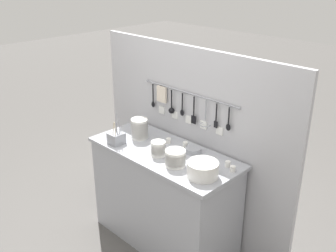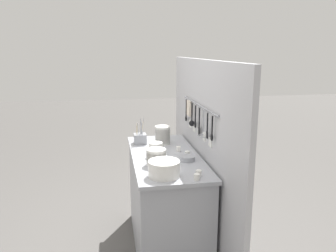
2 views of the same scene
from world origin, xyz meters
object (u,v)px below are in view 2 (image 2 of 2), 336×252
at_px(steel_mixing_bowl, 187,158).
at_px(cup_mid_row, 178,149).
at_px(cup_centre, 199,173).
at_px(bowl_stack_tall_left, 156,149).
at_px(bowl_stack_nested_right, 156,157).
at_px(cup_front_left, 187,154).
at_px(bowl_stack_wide_centre, 163,135).
at_px(plate_stack, 164,169).
at_px(cutlery_caddy, 140,138).
at_px(cup_back_left, 197,177).

distance_m(steel_mixing_bowl, cup_mid_row, 0.28).
bearing_deg(cup_centre, bowl_stack_tall_left, -154.46).
xyz_separation_m(bowl_stack_tall_left, steel_mixing_bowl, (0.17, 0.25, -0.04)).
distance_m(bowl_stack_nested_right, cup_front_left, 0.36).
distance_m(bowl_stack_wide_centre, plate_stack, 0.87).
relative_size(bowl_stack_nested_right, bowl_stack_wide_centre, 0.88).
height_order(bowl_stack_wide_centre, cutlery_caddy, cutlery_caddy).
bearing_deg(plate_stack, steel_mixing_bowl, 141.20).
relative_size(bowl_stack_nested_right, cup_centre, 3.57).
bearing_deg(cup_back_left, cup_mid_row, 179.09).
relative_size(cutlery_caddy, cup_back_left, 5.80).
bearing_deg(cup_front_left, plate_stack, -33.08).
xyz_separation_m(cup_mid_row, cup_back_left, (0.71, -0.01, 0.00)).
bearing_deg(steel_mixing_bowl, bowl_stack_wide_centre, -166.77).
distance_m(plate_stack, cutlery_caddy, 0.93).
bearing_deg(bowl_stack_tall_left, cutlery_caddy, -166.72).
distance_m(plate_stack, cup_mid_row, 0.64).
xyz_separation_m(cup_front_left, cup_mid_row, (-0.16, -0.05, 0.00)).
bearing_deg(cup_mid_row, cutlery_caddy, -134.42).
bearing_deg(bowl_stack_wide_centre, cup_mid_row, 22.17).
bearing_deg(cup_back_left, cup_centre, 154.47).
bearing_deg(cup_mid_row, cup_front_left, 17.40).
xyz_separation_m(bowl_stack_nested_right, cutlery_caddy, (-0.66, -0.08, -0.01)).
height_order(cup_front_left, cup_mid_row, same).
bearing_deg(steel_mixing_bowl, cup_front_left, 165.98).
height_order(bowl_stack_tall_left, steel_mixing_bowl, bowl_stack_tall_left).
distance_m(bowl_stack_wide_centre, steel_mixing_bowl, 0.57).
distance_m(bowl_stack_nested_right, plate_stack, 0.27).
height_order(bowl_stack_wide_centre, cup_front_left, bowl_stack_wide_centre).
height_order(cup_centre, cup_back_left, same).
height_order(bowl_stack_tall_left, bowl_stack_nested_right, bowl_stack_nested_right).
xyz_separation_m(bowl_stack_wide_centre, cup_centre, (0.91, 0.13, -0.07)).
bearing_deg(cup_centre, steel_mixing_bowl, -179.28).
bearing_deg(steel_mixing_bowl, cup_back_left, -4.05).
bearing_deg(cup_mid_row, cup_back_left, -0.91).
xyz_separation_m(bowl_stack_nested_right, steel_mixing_bowl, (-0.05, 0.28, -0.05)).
xyz_separation_m(bowl_stack_tall_left, cup_front_left, (0.05, 0.28, -0.04)).
bearing_deg(cup_centre, cup_mid_row, -177.85).
bearing_deg(bowl_stack_nested_right, cup_centre, 42.29).
relative_size(bowl_stack_tall_left, cup_mid_row, 2.75).
height_order(bowl_stack_nested_right, plate_stack, bowl_stack_nested_right).
xyz_separation_m(bowl_stack_wide_centre, cup_back_left, (0.98, 0.10, -0.07)).
xyz_separation_m(plate_stack, cup_back_left, (0.12, 0.22, -0.04)).
relative_size(cup_centre, cup_mid_row, 1.00).
xyz_separation_m(steel_mixing_bowl, cutlery_caddy, (-0.61, -0.35, 0.03)).
bearing_deg(cup_front_left, cutlery_caddy, -141.71).
height_order(bowl_stack_wide_centre, plate_stack, bowl_stack_wide_centre).
xyz_separation_m(plate_stack, steel_mixing_bowl, (-0.32, 0.26, -0.04)).
xyz_separation_m(bowl_stack_tall_left, bowl_stack_wide_centre, (-0.37, 0.12, 0.03)).
bearing_deg(cup_mid_row, bowl_stack_nested_right, -37.98).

